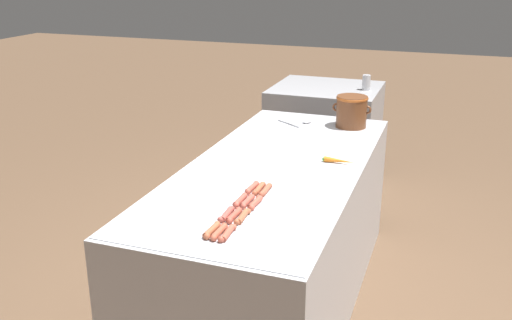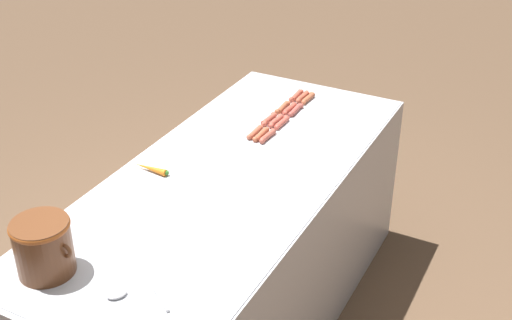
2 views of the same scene
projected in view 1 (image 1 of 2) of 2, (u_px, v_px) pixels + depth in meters
ground_plane at (275, 301)px, 3.40m from camera, size 20.00×20.00×0.00m
griddle_counter at (275, 235)px, 3.25m from camera, size 0.92×2.20×0.87m
back_cabinet at (324, 139)px, 4.92m from camera, size 0.88×0.80×0.91m
hot_dog_0 at (212, 230)px, 2.32m from camera, size 0.03×0.14×0.03m
hot_dog_1 at (226, 214)px, 2.47m from camera, size 0.03×0.14×0.03m
hot_dog_2 at (241, 200)px, 2.61m from camera, size 0.03×0.14×0.03m
hot_dog_3 at (252, 188)px, 2.75m from camera, size 0.04×0.14×0.03m
hot_dog_4 at (219, 232)px, 2.31m from camera, size 0.03×0.14×0.03m
hot_dog_5 at (234, 215)px, 2.46m from camera, size 0.03×0.14×0.03m
hot_dog_6 at (247, 201)px, 2.60m from camera, size 0.03×0.14×0.03m
hot_dog_7 at (259, 189)px, 2.74m from camera, size 0.03×0.14×0.03m
hot_dog_8 at (227, 233)px, 2.30m from camera, size 0.03×0.14×0.03m
hot_dog_9 at (242, 216)px, 2.45m from camera, size 0.04×0.14×0.03m
hot_dog_10 at (255, 203)px, 2.58m from camera, size 0.04×0.14×0.03m
hot_dog_11 at (266, 190)px, 2.72m from camera, size 0.03×0.14×0.03m
bean_pot at (352, 110)px, 3.75m from camera, size 0.26×0.21×0.21m
serving_spoon at (301, 122)px, 3.87m from camera, size 0.24×0.18×0.02m
carrot at (339, 161)px, 3.11m from camera, size 0.18×0.04×0.03m
soda_can at (366, 82)px, 4.63m from camera, size 0.07×0.07×0.12m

